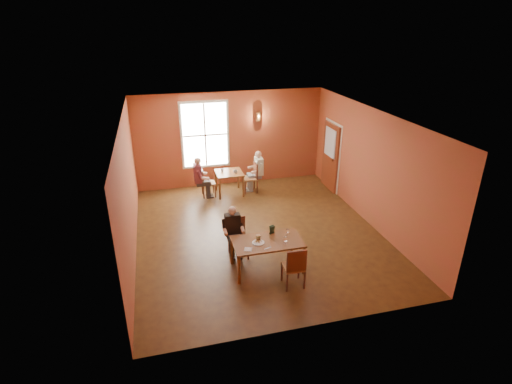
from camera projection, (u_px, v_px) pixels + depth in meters
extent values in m
cube|color=brown|center=(258.00, 233.00, 10.19)|extent=(6.00, 7.00, 0.01)
cube|color=brown|center=(230.00, 139.00, 12.70)|extent=(6.00, 0.04, 3.00)
cube|color=brown|center=(313.00, 254.00, 6.49)|extent=(6.00, 0.04, 3.00)
cube|color=brown|center=(128.00, 190.00, 8.91)|extent=(0.04, 7.00, 3.00)
cube|color=brown|center=(370.00, 167.00, 10.28)|extent=(0.04, 7.00, 3.00)
cube|color=white|center=(258.00, 116.00, 9.00)|extent=(6.00, 7.00, 0.04)
cube|color=white|center=(205.00, 135.00, 12.39)|extent=(1.36, 0.10, 1.96)
cube|color=maroon|center=(330.00, 157.00, 12.49)|extent=(0.12, 1.04, 2.10)
cylinder|color=brown|center=(258.00, 116.00, 12.54)|extent=(0.16, 0.16, 0.28)
cylinder|color=silver|center=(258.00, 242.00, 8.37)|extent=(0.30, 0.30, 0.03)
cube|color=tan|center=(258.00, 238.00, 8.47)|extent=(0.09, 0.08, 0.10)
cube|color=#2A452F|center=(272.00, 230.00, 8.70)|extent=(0.13, 0.10, 0.20)
cube|color=silver|center=(268.00, 248.00, 8.18)|extent=(0.17, 0.07, 0.00)
cube|color=silver|center=(248.00, 249.00, 8.14)|extent=(0.20, 0.20, 0.01)
imported|color=silver|center=(235.00, 171.00, 12.13)|extent=(0.12, 0.12, 0.09)
imported|color=white|center=(222.00, 170.00, 12.22)|extent=(0.12, 0.12, 0.09)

